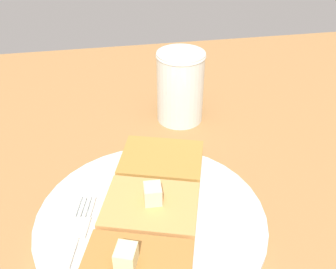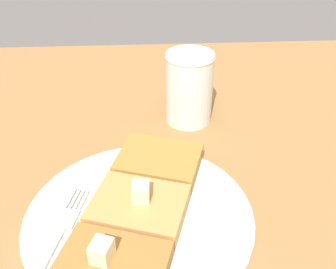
% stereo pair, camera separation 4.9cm
% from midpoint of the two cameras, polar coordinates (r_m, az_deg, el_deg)
% --- Properties ---
extents(table_surface, '(1.19, 1.19, 0.02)m').
position_cam_midpoint_polar(table_surface, '(0.42, 1.32, -18.53)').
color(table_surface, '#AB7743').
rests_on(table_surface, ground).
extents(plate, '(0.26, 0.26, 0.01)m').
position_cam_midpoint_polar(plate, '(0.44, -5.91, -12.85)').
color(plate, silver).
rests_on(plate, table_surface).
extents(toast_slice_middle, '(0.11, 0.12, 0.02)m').
position_cam_midpoint_polar(toast_slice_middle, '(0.43, -6.03, -11.44)').
color(toast_slice_middle, tan).
rests_on(toast_slice_middle, plate).
extents(toast_slice_right, '(0.11, 0.12, 0.02)m').
position_cam_midpoint_polar(toast_slice_right, '(0.49, -3.90, -4.36)').
color(toast_slice_right, '#B38338').
rests_on(toast_slice_right, plate).
extents(butter_pat_primary, '(0.03, 0.02, 0.02)m').
position_cam_midpoint_polar(butter_pat_primary, '(0.36, -10.53, -18.00)').
color(butter_pat_primary, beige).
rests_on(butter_pat_primary, toast_slice_left).
extents(butter_pat_secondary, '(0.02, 0.02, 0.02)m').
position_cam_midpoint_polar(butter_pat_secondary, '(0.41, -5.82, -9.11)').
color(butter_pat_secondary, beige).
rests_on(butter_pat_secondary, toast_slice_middle).
extents(fork, '(0.16, 0.05, 0.00)m').
position_cam_midpoint_polar(fork, '(0.42, -17.77, -15.95)').
color(fork, silver).
rests_on(fork, plate).
extents(syrup_jar, '(0.07, 0.07, 0.11)m').
position_cam_midpoint_polar(syrup_jar, '(0.59, -0.55, 6.64)').
color(syrup_jar, '#371206').
rests_on(syrup_jar, table_surface).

